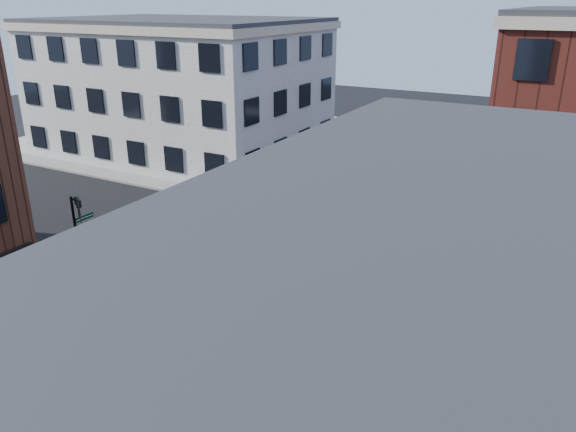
# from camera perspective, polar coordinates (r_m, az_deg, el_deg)

# --- Properties ---
(ground) EXTENTS (120.00, 120.00, 0.00)m
(ground) POSITION_cam_1_polar(r_m,az_deg,el_deg) (29.16, -0.83, -4.84)
(ground) COLOR black
(ground) RESTS_ON ground
(sidewalk_nw) EXTENTS (30.00, 30.00, 0.15)m
(sidewalk_nw) POSITION_cam_1_polar(r_m,az_deg,el_deg) (56.85, -8.77, 8.05)
(sidewalk_nw) COLOR gray
(sidewalk_nw) RESTS_ON ground
(building_nw) EXTENTS (22.00, 16.00, 11.00)m
(building_nw) POSITION_cam_1_polar(r_m,az_deg,el_deg) (50.79, -10.77, 12.60)
(building_nw) COLOR #BBB8AB
(building_nw) RESTS_ON ground
(tree_near) EXTENTS (2.69, 2.69, 4.49)m
(tree_near) POSITION_cam_1_polar(r_m,az_deg,el_deg) (34.50, 18.69, 3.85)
(tree_near) COLOR black
(tree_near) RESTS_ON ground
(tree_far) EXTENTS (2.43, 2.43, 4.07)m
(tree_far) POSITION_cam_1_polar(r_m,az_deg,el_deg) (40.30, 20.35, 5.63)
(tree_far) COLOR black
(tree_far) RESTS_ON ground
(signal_pole) EXTENTS (1.29, 1.24, 4.60)m
(signal_pole) POSITION_cam_1_polar(r_m,az_deg,el_deg) (27.35, -20.43, -1.52)
(signal_pole) COLOR black
(signal_pole) RESTS_ON ground
(box_truck) EXTENTS (8.18, 3.38, 3.61)m
(box_truck) POSITION_cam_1_polar(r_m,az_deg,el_deg) (23.66, 20.28, -7.74)
(box_truck) COLOR white
(box_truck) RESTS_ON ground
(traffic_cone) EXTENTS (0.39, 0.39, 0.63)m
(traffic_cone) POSITION_cam_1_polar(r_m,az_deg,el_deg) (27.58, -15.41, -6.58)
(traffic_cone) COLOR #F15E0A
(traffic_cone) RESTS_ON ground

